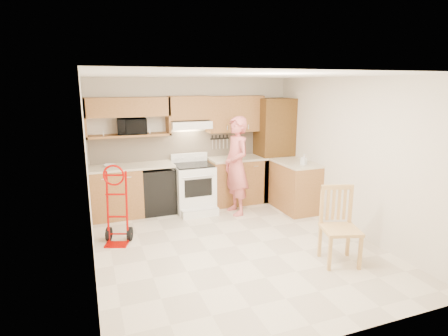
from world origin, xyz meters
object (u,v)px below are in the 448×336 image
hand_truck (116,209)px  person (236,166)px  dining_chair (341,227)px  microwave (132,126)px  range (195,184)px

hand_truck → person: bearing=35.7°
person → dining_chair: (0.55, -2.34, -0.39)m
microwave → hand_truck: size_ratio=0.47×
dining_chair → hand_truck: bearing=164.9°
hand_truck → dining_chair: bearing=-11.8°
range → hand_truck: hand_truck is taller
dining_chair → person: bearing=120.0°
person → microwave: bearing=-116.3°
person → hand_truck: bearing=-78.0°
range → person: size_ratio=0.59×
range → dining_chair: range is taller
range → person: 0.88m
hand_truck → dining_chair: (2.76, -1.72, -0.03)m
person → dining_chair: person is taller
microwave → hand_truck: microwave is taller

